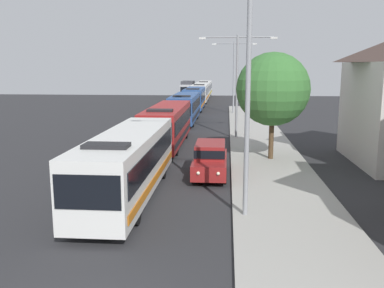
% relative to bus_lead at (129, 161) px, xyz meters
% --- Properties ---
extents(bus_lead, '(2.58, 11.94, 3.21)m').
position_rel_bus_lead_xyz_m(bus_lead, '(0.00, 0.00, 0.00)').
color(bus_lead, silver).
rests_on(bus_lead, ground_plane).
extents(bus_second_in_line, '(2.58, 11.97, 3.21)m').
position_rel_bus_lead_xyz_m(bus_second_in_line, '(0.00, 13.03, 0.00)').
color(bus_second_in_line, maroon).
rests_on(bus_second_in_line, ground_plane).
extents(bus_middle, '(2.58, 11.35, 3.21)m').
position_rel_bus_lead_xyz_m(bus_middle, '(-0.00, 26.64, -0.00)').
color(bus_middle, '#284C8C').
rests_on(bus_middle, ground_plane).
extents(bus_fourth_in_line, '(2.58, 10.77, 3.21)m').
position_rel_bus_lead_xyz_m(bus_fourth_in_line, '(-0.00, 40.07, -0.00)').
color(bus_fourth_in_line, '#284C8C').
rests_on(bus_fourth_in_line, ground_plane).
extents(bus_rear, '(2.58, 11.16, 3.21)m').
position_rel_bus_lead_xyz_m(bus_rear, '(-0.00, 53.06, -0.00)').
color(bus_rear, silver).
rests_on(bus_rear, ground_plane).
extents(bus_tail_end, '(2.58, 12.02, 3.21)m').
position_rel_bus_lead_xyz_m(bus_tail_end, '(0.00, 65.92, 0.00)').
color(bus_tail_end, silver).
rests_on(bus_tail_end, ground_plane).
extents(white_suv, '(1.86, 5.07, 1.90)m').
position_rel_bus_lead_xyz_m(white_suv, '(3.70, 4.07, -0.66)').
color(white_suv, maroon).
rests_on(white_suv, ground_plane).
extents(box_truck_oncoming, '(2.35, 7.20, 3.15)m').
position_rel_bus_lead_xyz_m(box_truck_oncoming, '(-3.30, 64.67, 0.01)').
color(box_truck_oncoming, '#B7B7BC').
rests_on(box_truck_oncoming, ground_plane).
extents(streetlamp_near, '(6.44, 0.28, 8.96)m').
position_rel_bus_lead_xyz_m(streetlamp_near, '(5.40, -2.53, 3.93)').
color(streetlamp_near, gray).
rests_on(streetlamp_near, sidewalk).
extents(streetlamp_mid, '(6.40, 0.28, 8.51)m').
position_rel_bus_lead_xyz_m(streetlamp_mid, '(5.40, 16.57, 3.68)').
color(streetlamp_mid, gray).
rests_on(streetlamp_mid, sidewalk).
extents(streetlamp_far, '(5.64, 0.28, 8.99)m').
position_rel_bus_lead_xyz_m(streetlamp_far, '(5.40, 35.66, 3.88)').
color(streetlamp_far, gray).
rests_on(streetlamp_far, sidewalk).
extents(roadside_tree, '(4.69, 4.69, 6.88)m').
position_rel_bus_lead_xyz_m(roadside_tree, '(7.50, 8.23, 2.98)').
color(roadside_tree, '#4C3823').
rests_on(roadside_tree, sidewalk).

